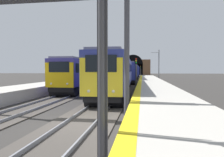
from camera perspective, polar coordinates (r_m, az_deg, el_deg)
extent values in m
plane|color=#302D2B|center=(10.15, -8.57, -12.55)|extent=(320.00, 320.00, 0.00)
cube|color=#ADA89E|center=(9.70, 16.32, -10.30)|extent=(112.00, 3.86, 0.99)
cube|color=yellow|center=(9.52, 6.19, -7.39)|extent=(112.00, 0.50, 0.01)
cube|color=#423D38|center=(10.14, -8.57, -12.39)|extent=(160.00, 3.19, 0.06)
cube|color=gray|center=(10.34, -12.45, -11.52)|extent=(160.00, 0.07, 0.15)
cube|color=gray|center=(9.93, -4.52, -12.05)|extent=(160.00, 0.07, 0.15)
cube|color=gray|center=(11.81, -27.06, -9.98)|extent=(160.00, 0.07, 0.15)
cube|color=navy|center=(23.15, 1.32, 1.87)|extent=(20.62, 3.46, 2.99)
cube|color=black|center=(23.15, 1.32, 3.02)|extent=(19.80, 3.47, 0.96)
cube|color=slate|center=(23.20, 1.32, 5.82)|extent=(19.99, 3.02, 0.20)
cube|color=black|center=(23.23, 1.32, -2.27)|extent=(20.20, 3.11, 0.49)
cylinder|color=black|center=(14.23, -2.24, -6.43)|extent=(0.95, 2.66, 0.88)
cylinder|color=black|center=(15.99, -1.22, -5.46)|extent=(0.95, 2.66, 0.88)
cylinder|color=black|center=(30.56, 2.64, -1.75)|extent=(0.95, 2.66, 0.88)
cylinder|color=black|center=(32.35, 2.87, -1.53)|extent=(0.95, 2.66, 0.88)
cube|color=yellow|center=(12.93, -3.06, 0.35)|extent=(0.20, 2.75, 2.46)
cube|color=black|center=(12.88, -3.11, 4.18)|extent=(0.10, 2.00, 1.08)
sphere|color=#F2EACC|center=(12.82, 0.37, -3.62)|extent=(0.20, 0.20, 0.20)
sphere|color=#F2EACC|center=(13.09, -6.49, -3.51)|extent=(0.20, 0.20, 0.20)
cube|color=navy|center=(44.24, 4.75, 2.07)|extent=(20.62, 3.46, 2.99)
cube|color=black|center=(44.24, 4.75, 2.50)|extent=(19.80, 3.47, 0.95)
cube|color=slate|center=(44.27, 4.76, 4.14)|extent=(19.99, 3.02, 0.20)
cube|color=black|center=(44.28, 4.74, -0.10)|extent=(20.20, 3.11, 0.49)
cylinder|color=black|center=(35.32, 4.21, -1.21)|extent=(0.95, 2.66, 0.88)
cylinder|color=black|center=(37.11, 4.34, -1.04)|extent=(0.95, 2.66, 0.88)
cylinder|color=black|center=(51.48, 5.03, -0.11)|extent=(0.95, 2.66, 0.88)
cylinder|color=black|center=(53.28, 5.09, -0.03)|extent=(0.95, 2.66, 0.88)
cube|color=navy|center=(65.39, 5.96, 2.14)|extent=(20.62, 3.46, 2.99)
cube|color=black|center=(65.39, 5.97, 2.36)|extent=(19.80, 3.47, 0.99)
cube|color=slate|center=(65.41, 5.97, 3.54)|extent=(19.99, 3.02, 0.20)
cube|color=black|center=(65.42, 5.96, 0.67)|extent=(20.20, 3.11, 0.49)
cylinder|color=black|center=(56.21, 5.82, 0.09)|extent=(0.95, 2.66, 0.88)
cylinder|color=black|center=(58.01, 5.85, 0.16)|extent=(0.95, 2.66, 0.88)
cylinder|color=black|center=(72.85, 6.04, 0.59)|extent=(0.95, 2.66, 0.88)
cylinder|color=black|center=(74.65, 6.06, 0.64)|extent=(0.95, 2.66, 0.88)
cube|color=navy|center=(86.56, 6.59, 2.17)|extent=(20.62, 3.46, 2.99)
cube|color=black|center=(86.56, 6.59, 2.41)|extent=(19.80, 3.47, 1.05)
cube|color=slate|center=(86.57, 6.59, 3.23)|extent=(19.99, 3.02, 0.20)
cube|color=black|center=(86.58, 6.58, 1.07)|extent=(20.20, 3.11, 0.49)
cylinder|color=black|center=(77.61, 6.55, 0.70)|extent=(0.95, 2.66, 0.88)
cylinder|color=black|center=(79.41, 6.56, 0.73)|extent=(0.95, 2.66, 0.88)
cylinder|color=black|center=(93.76, 6.60, 0.97)|extent=(0.95, 2.66, 0.88)
cylinder|color=black|center=(95.56, 6.60, 1.00)|extent=(0.95, 2.66, 0.88)
cube|color=navy|center=(27.94, -7.01, 1.80)|extent=(18.12, 2.98, 2.69)
cube|color=black|center=(27.94, -7.02, 2.70)|extent=(17.39, 3.01, 0.91)
cube|color=slate|center=(27.97, -7.03, 4.76)|extent=(17.57, 2.55, 0.20)
cube|color=black|center=(28.00, -7.00, -1.35)|extent=(17.75, 2.64, 0.53)
cylinder|color=black|center=(20.35, -13.32, -3.72)|extent=(0.99, 2.62, 0.97)
cylinder|color=black|center=(22.02, -11.54, -3.25)|extent=(0.99, 2.62, 0.97)
cylinder|color=black|center=(34.14, -4.07, -1.25)|extent=(0.99, 2.62, 0.97)
cylinder|color=black|center=(35.90, -3.42, -1.07)|extent=(0.99, 2.62, 0.97)
cube|color=#E5B20F|center=(19.37, -14.43, 0.94)|extent=(0.14, 2.72, 2.29)
cube|color=black|center=(19.32, -14.51, 3.12)|extent=(0.06, 1.99, 0.97)
sphere|color=#F2EACC|center=(19.06, -12.32, -1.45)|extent=(0.20, 0.20, 0.20)
sphere|color=#F2EACC|center=(19.68, -16.56, -1.38)|extent=(0.20, 0.20, 0.20)
cube|color=navy|center=(46.27, -0.79, 2.01)|extent=(18.12, 2.98, 2.69)
cube|color=black|center=(46.27, -0.79, 2.45)|extent=(17.39, 3.01, 0.93)
cube|color=slate|center=(46.29, -0.80, 3.80)|extent=(17.57, 2.55, 0.20)
cube|color=black|center=(46.31, -0.79, 0.11)|extent=(17.75, 2.64, 0.53)
cylinder|color=black|center=(38.85, -2.70, -0.82)|extent=(0.99, 2.62, 0.97)
cylinder|color=black|center=(40.61, -2.18, -0.68)|extent=(0.99, 2.62, 0.97)
cylinder|color=black|center=(52.05, 0.29, -0.02)|extent=(0.99, 2.62, 0.97)
cylinder|color=black|center=(53.83, 0.58, 0.06)|extent=(0.99, 2.62, 0.97)
cube|color=navy|center=(64.84, 1.88, 2.10)|extent=(18.12, 2.98, 2.69)
cube|color=black|center=(64.84, 1.88, 2.39)|extent=(17.39, 3.01, 0.80)
cube|color=slate|center=(64.85, 1.88, 3.37)|extent=(17.57, 2.55, 0.20)
cube|color=black|center=(64.87, 1.88, 0.74)|extent=(17.75, 2.64, 0.53)
cylinder|color=black|center=(56.94, 0.88, 0.18)|extent=(0.99, 2.62, 0.97)
cylinder|color=black|center=(58.72, 1.13, 0.24)|extent=(0.99, 2.62, 0.97)
cylinder|color=black|center=(71.04, 2.50, 0.60)|extent=(0.99, 2.62, 0.97)
cylinder|color=black|center=(72.83, 2.66, 0.64)|extent=(0.99, 2.62, 0.97)
cube|color=black|center=(46.31, -0.80, 4.48)|extent=(1.31, 1.71, 0.90)
cylinder|color=#38383D|center=(5.30, -2.97, 0.54)|extent=(0.16, 0.16, 4.87)
cube|color=#38383D|center=(5.44, -2.67, 0.59)|extent=(0.04, 0.28, 4.38)
cylinder|color=#38383D|center=(33.83, 6.71, 0.92)|extent=(0.16, 0.16, 3.58)
cube|color=black|center=(33.86, 6.73, 4.84)|extent=(0.20, 0.38, 1.05)
cube|color=#38383D|center=(33.97, 6.72, 0.93)|extent=(0.04, 0.28, 3.22)
sphere|color=red|center=(33.74, 6.72, 5.40)|extent=(0.20, 0.20, 0.20)
sphere|color=yellow|center=(33.73, 6.72, 4.89)|extent=(0.20, 0.20, 0.20)
sphere|color=green|center=(33.72, 6.72, 4.38)|extent=(0.20, 0.20, 0.20)
cylinder|color=#38383D|center=(110.28, 7.95, 1.99)|extent=(0.16, 0.16, 4.06)
cube|color=black|center=(110.30, 7.96, 3.32)|extent=(0.20, 0.38, 1.05)
cube|color=#38383D|center=(110.42, 7.95, 1.99)|extent=(0.04, 0.28, 3.65)
sphere|color=red|center=(110.17, 7.96, 3.49)|extent=(0.20, 0.20, 0.20)
sphere|color=yellow|center=(110.17, 7.96, 3.33)|extent=(0.20, 0.20, 0.20)
sphere|color=green|center=(110.16, 7.96, 3.18)|extent=(0.20, 0.20, 0.20)
cylinder|color=#3F3F47|center=(10.80, 4.13, 6.90)|extent=(0.28, 0.28, 6.93)
cube|color=brown|center=(116.32, 5.95, 3.12)|extent=(2.62, 18.84, 8.55)
cube|color=black|center=(114.94, 5.92, 2.49)|extent=(0.12, 10.55, 5.98)
cylinder|color=black|center=(114.99, 5.92, 3.98)|extent=(0.12, 10.55, 10.55)
cylinder|color=#595B60|center=(48.03, 12.87, 3.47)|extent=(0.22, 0.22, 7.25)
cylinder|color=#595B60|center=(48.13, 11.83, 7.08)|extent=(0.08, 1.78, 0.08)
cylinder|color=#595B60|center=(46.67, -8.98, 3.50)|extent=(0.22, 0.22, 7.18)
cylinder|color=#595B60|center=(46.49, -7.63, 7.20)|extent=(0.08, 2.32, 0.08)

